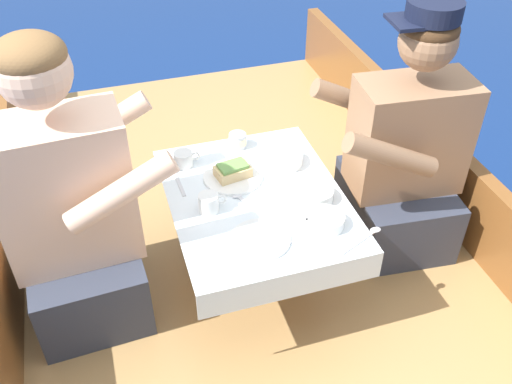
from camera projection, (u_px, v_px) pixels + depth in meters
The scene contains 22 objects.
ground_plane at pixel (256, 327), 2.36m from camera, with size 60.00×60.00×0.00m, color navy.
boat_deck at pixel (256, 301), 2.26m from camera, with size 1.79×3.30×0.32m, color #A87F4C.
gunwale_port at pixel (2, 298), 1.86m from camera, with size 0.06×3.30×0.32m, color brown.
gunwale_starboard at pixel (464, 198), 2.26m from camera, with size 0.06×3.30×0.32m, color brown.
cockpit_table at pixel (256, 207), 1.94m from camera, with size 0.58×0.73×0.38m.
person_port at pixel (73, 215), 1.80m from camera, with size 0.54×0.46×1.01m.
person_starboard at pixel (403, 158), 2.10m from camera, with size 0.55×0.48×0.96m.
plate_sandwich at pixel (233, 177), 1.99m from camera, with size 0.21×0.21×0.01m.
plate_bread at pixel (260, 239), 1.74m from camera, with size 0.19×0.19×0.01m.
sandwich at pixel (233, 170), 1.97m from camera, with size 0.13×0.10×0.05m.
bowl_port_near at pixel (315, 193), 1.89m from camera, with size 0.12×0.12×0.04m.
bowl_starboard_near at pixel (283, 158), 2.05m from camera, with size 0.14×0.14×0.04m.
bowl_center_far at pixel (326, 220), 1.79m from camera, with size 0.12×0.12×0.04m.
coffee_cup_port at pixel (184, 158), 2.04m from camera, with size 0.10×0.07×0.05m.
coffee_cup_starboard at pixel (209, 203), 1.84m from camera, with size 0.09×0.07×0.06m.
tin_can at pixel (238, 140), 2.13m from camera, with size 0.07×0.07×0.05m.
utensil_spoon_port at pixel (285, 184), 1.96m from camera, with size 0.08×0.16×0.01m.
utensil_fork_port at pixel (297, 223), 1.80m from camera, with size 0.17×0.04×0.00m.
utensil_fork_starboard at pixel (177, 178), 1.99m from camera, with size 0.02×0.17×0.00m.
utensil_knife_starboard at pixel (302, 239), 1.75m from camera, with size 0.17×0.02×0.00m.
utensil_spoon_center at pixel (245, 202), 1.89m from camera, with size 0.09×0.16×0.01m.
utensil_spoon_starboard at pixel (367, 236), 1.76m from camera, with size 0.16×0.08×0.01m.
Camera 1 is at (-0.44, -1.42, 1.91)m, focal length 40.00 mm.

